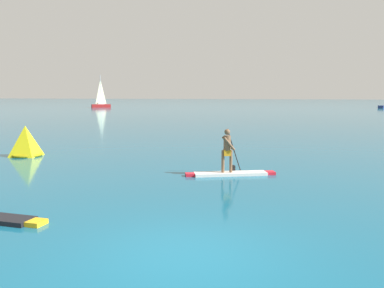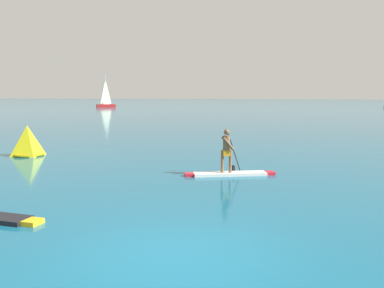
# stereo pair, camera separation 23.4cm
# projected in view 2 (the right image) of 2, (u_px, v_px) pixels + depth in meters

# --- Properties ---
(ground) EXTENTS (440.00, 440.00, 0.00)m
(ground) POSITION_uv_depth(u_px,v_px,m) (177.00, 256.00, 7.58)
(ground) COLOR #145B7A
(paddleboarder_mid_center) EXTENTS (3.27, 1.50, 1.74)m
(paddleboarder_mid_center) POSITION_uv_depth(u_px,v_px,m) (229.00, 166.00, 15.04)
(paddleboarder_mid_center) COLOR white
(paddleboarder_mid_center) RESTS_ON ground
(race_marker_buoy) EXTENTS (1.73, 1.73, 1.47)m
(race_marker_buoy) POSITION_uv_depth(u_px,v_px,m) (28.00, 142.00, 19.75)
(race_marker_buoy) COLOR yellow
(race_marker_buoy) RESTS_ON ground
(sailboat_left_horizon) EXTENTS (3.96, 3.33, 6.94)m
(sailboat_left_horizon) POSITION_uv_depth(u_px,v_px,m) (106.00, 103.00, 89.25)
(sailboat_left_horizon) COLOR #A51E1E
(sailboat_left_horizon) RESTS_ON ground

